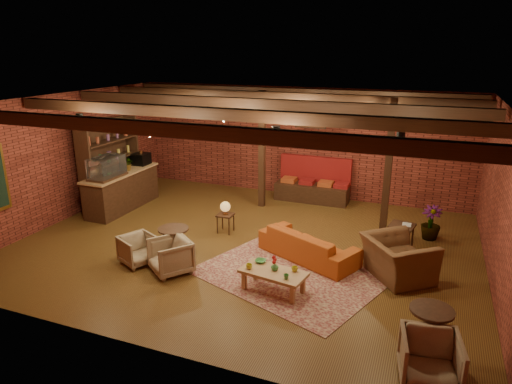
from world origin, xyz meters
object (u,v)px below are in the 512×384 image
at_px(round_table_left, 174,238).
at_px(armchair_right, 398,252).
at_px(plant_tall, 435,190).
at_px(side_table_book, 402,227).
at_px(armchair_a, 138,248).
at_px(round_table_right, 430,324).
at_px(armchair_b, 171,255).
at_px(side_table_lamp, 225,209).
at_px(armchair_far, 430,358).
at_px(coffee_table, 273,273).
at_px(sofa, 308,244).

relative_size(round_table_left, armchair_right, 0.54).
bearing_deg(plant_tall, side_table_book, -125.90).
xyz_separation_m(armchair_a, plant_tall, (5.58, 3.54, 0.87)).
distance_m(round_table_left, round_table_right, 5.30).
xyz_separation_m(round_table_left, armchair_right, (4.48, 0.81, 0.08)).
relative_size(armchair_b, round_table_right, 1.04).
distance_m(side_table_lamp, plant_tall, 4.85).
height_order(armchair_a, armchair_far, armchair_far).
bearing_deg(armchair_right, coffee_table, 85.00).
xyz_separation_m(side_table_book, armchair_far, (0.70, -4.28, -0.14)).
distance_m(round_table_left, plant_tall, 5.92).
relative_size(side_table_book, plant_tall, 0.25).
bearing_deg(plant_tall, armchair_b, -142.59).
bearing_deg(armchair_far, armchair_right, 94.04).
xyz_separation_m(side_table_lamp, side_table_book, (4.02, 0.55, -0.06)).
distance_m(coffee_table, armchair_b, 2.13).
bearing_deg(armchair_far, coffee_table, 142.18).
relative_size(side_table_lamp, side_table_book, 1.31).
bearing_deg(sofa, side_table_lamp, 8.35).
relative_size(round_table_right, armchair_far, 0.94).
distance_m(armchair_b, side_table_book, 5.02).
height_order(armchair_a, plant_tall, plant_tall).
relative_size(round_table_left, armchair_a, 1.00).
distance_m(side_table_book, plant_tall, 1.21).
relative_size(side_table_book, armchair_far, 0.77).
xyz_separation_m(armchair_b, side_table_book, (4.16, 2.82, 0.15)).
bearing_deg(sofa, plant_tall, -114.38).
xyz_separation_m(side_table_lamp, armchair_right, (4.06, -0.86, -0.05)).
distance_m(side_table_lamp, armchair_far, 6.02).
xyz_separation_m(coffee_table, plant_tall, (2.61, 3.59, 0.84)).
bearing_deg(armchair_far, side_table_book, 90.39).
xyz_separation_m(armchair_right, side_table_book, (-0.04, 1.41, -0.01)).
xyz_separation_m(armchair_far, plant_tall, (-0.11, 5.10, 0.82)).
bearing_deg(armchair_right, round_table_left, 61.76).
relative_size(armchair_b, armchair_far, 0.98).
bearing_deg(coffee_table, side_table_lamp, 131.88).
distance_m(coffee_table, round_table_right, 2.83).
relative_size(sofa, round_table_left, 3.25).
distance_m(armchair_a, armchair_b, 0.84).
relative_size(armchair_right, plant_tall, 0.51).
xyz_separation_m(armchair_a, armchair_far, (5.69, -1.56, 0.05)).
height_order(round_table_left, armchair_b, armchair_b).
relative_size(armchair_a, armchair_right, 0.54).
distance_m(sofa, coffee_table, 1.58).
height_order(sofa, armchair_b, armchair_b).
relative_size(side_table_lamp, round_table_right, 1.06).
height_order(armchair_far, plant_tall, plant_tall).
relative_size(armchair_a, plant_tall, 0.28).
xyz_separation_m(coffee_table, round_table_left, (-2.41, 0.56, 0.09)).
height_order(armchair_a, armchair_b, armchair_b).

